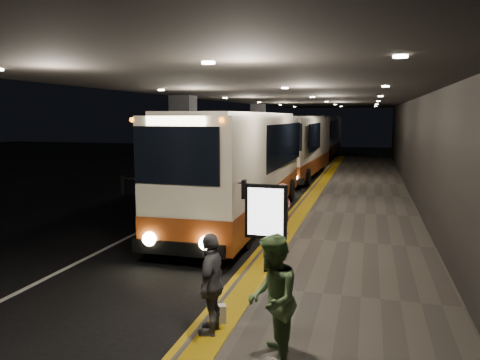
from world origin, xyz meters
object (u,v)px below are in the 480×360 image
Objects in this scene: coach_main at (242,170)px; passenger_boarding at (284,209)px; coach_second at (298,149)px; passenger_waiting_grey at (211,283)px; info_sign at (266,213)px; coach_third at (321,139)px; stanchion_post at (264,238)px; bag_plain at (218,314)px; passenger_waiting_green at (272,300)px.

coach_main is 7.63× the size of passenger_boarding.
coach_main is at bearing -88.56° from coach_second.
coach_second reaches higher than passenger_waiting_grey.
info_sign is (0.20, 3.15, 0.53)m from passenger_waiting_grey.
coach_third reaches higher than coach_second.
coach_second is at bearing 98.34° from info_sign.
coach_third reaches higher than stanchion_post.
passenger_boarding reaches higher than bag_plain.
passenger_waiting_grey is (0.00, -6.54, 0.06)m from passenger_boarding.
passenger_waiting_grey is (1.75, -34.57, -0.73)m from coach_third.
coach_third is at bearing 176.51° from passenger_waiting_green.
passenger_waiting_grey is (-1.12, 0.64, -0.10)m from passenger_waiting_green.
coach_second is at bearing 30.53° from passenger_boarding.
passenger_boarding is at bearing 176.58° from passenger_waiting_grey.
coach_second is 14.63m from passenger_boarding.
coach_second is 20.82m from bag_plain.
passenger_waiting_green is 1.12× the size of passenger_waiting_grey.
stanchion_post is (-1.17, 4.80, -0.42)m from passenger_waiting_green.
info_sign is at bearing -71.09° from coach_main.
info_sign is at bearing 85.92° from bag_plain.
coach_main is 6.34× the size of passenger_waiting_green.
passenger_boarding is (1.93, -2.40, -0.83)m from coach_main.
passenger_waiting_green is 0.93× the size of info_sign.
coach_main is at bearing 62.48° from passenger_boarding.
coach_second reaches higher than passenger_waiting_green.
info_sign is (1.96, -17.90, -0.19)m from coach_second.
passenger_waiting_green is 1.84× the size of stanchion_post.
coach_second is at bearing 95.79° from stanchion_post.
passenger_waiting_grey is 0.83× the size of info_sign.
coach_third is 6.13× the size of passenger_waiting_green.
coach_main is 11.64× the size of stanchion_post.
coach_main is at bearing -171.22° from passenger_waiting_grey.
info_sign reaches higher than stanchion_post.
info_sign reaches higher than passenger_waiting_grey.
passenger_boarding is 0.93× the size of passenger_waiting_grey.
coach_main is 5.87× the size of info_sign.
coach_third is (0.19, 25.63, -0.05)m from coach_main.
coach_third is 28.09m from passenger_boarding.
coach_third is 6.87× the size of passenger_waiting_grey.
info_sign is (1.95, -31.42, -0.20)m from coach_third.
info_sign is 1.98× the size of stanchion_post.
info_sign is 1.35m from stanchion_post.
stanchion_post is (-0.25, 1.01, -0.85)m from info_sign.
bag_plain is at bearing -156.40° from passenger_boarding.
passenger_boarding is at bearing 88.79° from stanchion_post.
coach_third is at bearing 93.19° from stanchion_post.
passenger_waiting_grey is at bearing -127.65° from passenger_waiting_green.
stanchion_post is (1.88, -4.77, -1.10)m from coach_main.
info_sign is (2.13, -5.79, -0.25)m from coach_main.
passenger_waiting_green is at bearing -74.21° from info_sign.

